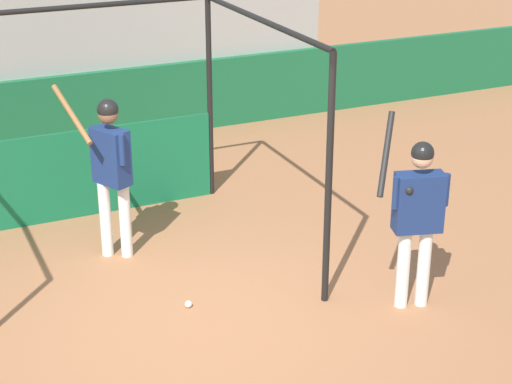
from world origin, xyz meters
TOP-DOWN VIEW (x-y plane):
  - ground_plane at (0.00, 0.00)m, footprint 60.00×60.00m
  - outfield_wall at (0.00, 5.60)m, footprint 24.00×0.12m
  - bleacher_section at (0.00, 7.26)m, footprint 8.70×3.20m
  - batting_cage at (-0.64, 2.45)m, footprint 4.04×3.19m
  - player_batter at (-0.33, 1.75)m, footprint 0.69×0.71m
  - player_waiting at (2.08, -0.58)m, footprint 0.81×0.49m
  - baseball at (0.01, 0.31)m, footprint 0.07×0.07m

SIDE VIEW (x-z plane):
  - ground_plane at x=0.00m, z-range 0.00..0.00m
  - baseball at x=0.01m, z-range 0.00..0.07m
  - outfield_wall at x=0.00m, z-range 0.00..1.12m
  - player_waiting at x=2.08m, z-range 0.06..2.07m
  - batting_cage at x=-0.64m, z-range -0.21..2.42m
  - player_batter at x=-0.33m, z-range 0.15..2.10m
  - bleacher_section at x=0.00m, z-range -0.01..2.80m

